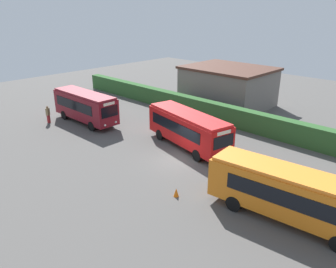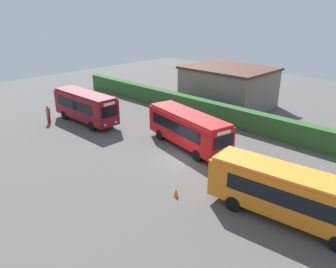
{
  "view_description": "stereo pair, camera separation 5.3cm",
  "coord_description": "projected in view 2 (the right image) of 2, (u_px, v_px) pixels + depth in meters",
  "views": [
    {
      "loc": [
        16.51,
        -18.2,
        11.86
      ],
      "look_at": [
        -1.55,
        0.39,
        1.78
      ],
      "focal_mm": 35.3,
      "sensor_mm": 36.0,
      "label": 1
    },
    {
      "loc": [
        16.55,
        -18.16,
        11.86
      ],
      "look_at": [
        -1.55,
        0.39,
        1.78
      ],
      "focal_mm": 35.3,
      "sensor_mm": 36.0,
      "label": 2
    }
  ],
  "objects": [
    {
      "name": "traffic_cone",
      "position": [
        176.0,
        192.0,
        21.91
      ],
      "size": [
        0.36,
        0.36,
        0.6
      ],
      "primitive_type": "cone",
      "color": "orange",
      "rests_on": "ground_plane"
    },
    {
      "name": "bus_orange",
      "position": [
        291.0,
        193.0,
        18.92
      ],
      "size": [
        9.98,
        3.44,
        3.17
      ],
      "rotation": [
        0.0,
        0.0,
        3.25
      ],
      "color": "orange",
      "rests_on": "ground_plane"
    },
    {
      "name": "bus_maroon",
      "position": [
        85.0,
        106.0,
        35.31
      ],
      "size": [
        8.75,
        2.57,
        3.32
      ],
      "rotation": [
        0.0,
        0.0,
        0.01
      ],
      "color": "maroon",
      "rests_on": "ground_plane"
    },
    {
      "name": "bus_red",
      "position": [
        188.0,
        128.0,
        29.12
      ],
      "size": [
        9.38,
        4.3,
        3.16
      ],
      "rotation": [
        0.0,
        0.0,
        -0.2
      ],
      "color": "red",
      "rests_on": "ground_plane"
    },
    {
      "name": "person_center",
      "position": [
        96.0,
        106.0,
        38.41
      ],
      "size": [
        0.26,
        0.43,
        1.87
      ],
      "rotation": [
        0.0,
        0.0,
        0.0
      ],
      "color": "#334C8C",
      "rests_on": "ground_plane"
    },
    {
      "name": "hedge_row",
      "position": [
        246.0,
        120.0,
        33.58
      ],
      "size": [
        53.2,
        1.14,
        2.06
      ],
      "primitive_type": "cube",
      "color": "#2C5929",
      "rests_on": "ground_plane"
    },
    {
      "name": "person_left",
      "position": [
        48.0,
        114.0,
        35.53
      ],
      "size": [
        0.41,
        0.47,
        1.89
      ],
      "rotation": [
        0.0,
        0.0,
        0.48
      ],
      "color": "maroon",
      "rests_on": "ground_plane"
    },
    {
      "name": "depot_building",
      "position": [
        228.0,
        86.0,
        41.49
      ],
      "size": [
        10.33,
        8.28,
        4.84
      ],
      "color": "slate",
      "rests_on": "ground_plane"
    },
    {
      "name": "ground_plane",
      "position": [
        178.0,
        160.0,
        27.19
      ],
      "size": [
        82.41,
        82.41,
        0.0
      ],
      "primitive_type": "plane",
      "color": "#514F4C"
    },
    {
      "name": "person_right",
      "position": [
        115.0,
        104.0,
        38.96
      ],
      "size": [
        0.5,
        0.32,
        1.93
      ],
      "rotation": [
        0.0,
        0.0,
        4.57
      ],
      "color": "olive",
      "rests_on": "ground_plane"
    }
  ]
}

